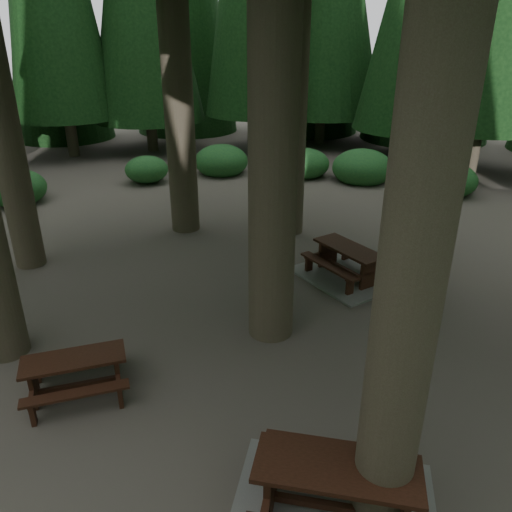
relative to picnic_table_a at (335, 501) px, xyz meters
The scene contains 5 objects.
ground 4.57m from the picnic_table_a, 141.64° to the left, with size 80.00×80.00×0.00m, color #554E45.
picnic_table_a is the anchor object (origin of this frame).
picnic_table_c 6.50m from the picnic_table_a, 112.74° to the left, with size 2.80×2.59×0.76m.
picnic_table_e 4.38m from the picnic_table_a, behind, with size 1.96×2.01×0.68m.
shrub_ring 4.60m from the picnic_table_a, 128.74° to the left, with size 23.86×24.64×1.49m.
Camera 1 is at (5.10, -6.78, 5.29)m, focal length 35.00 mm.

